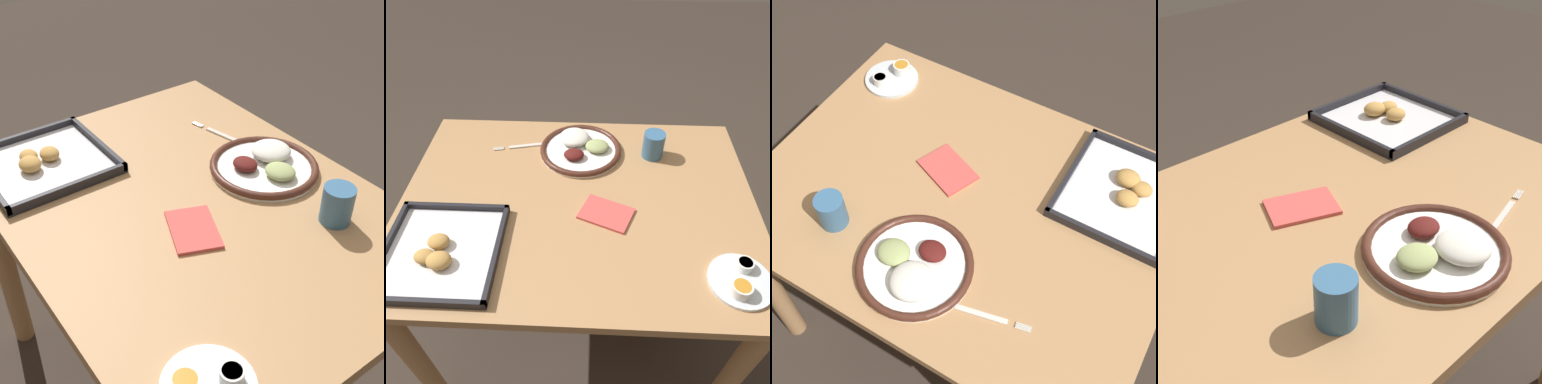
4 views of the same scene
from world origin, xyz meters
TOP-DOWN VIEW (x-y plane):
  - ground_plane at (0.00, 0.00)m, footprint 8.00×8.00m
  - dining_table at (0.00, 0.00)m, footprint 1.05×0.80m
  - dinner_plate at (-0.00, -0.23)m, footprint 0.27×0.27m
  - fork at (0.18, -0.25)m, footprint 0.22×0.06m
  - saucer_plate at (-0.41, 0.27)m, footprint 0.16×0.16m
  - baking_tray at (0.34, 0.22)m, footprint 0.30×0.31m
  - drinking_cup at (-0.24, -0.22)m, footprint 0.07×0.07m
  - napkin at (-0.08, 0.06)m, footprint 0.17×0.15m

SIDE VIEW (x-z plane):
  - ground_plane at x=0.00m, z-range 0.00..0.00m
  - dining_table at x=0.00m, z-range 0.24..0.94m
  - fork at x=0.18m, z-range 0.70..0.71m
  - napkin at x=-0.08m, z-range 0.70..0.71m
  - baking_tray at x=0.34m, z-range 0.69..0.74m
  - saucer_plate at x=-0.41m, z-range 0.70..0.74m
  - dinner_plate at x=0.00m, z-range 0.69..0.74m
  - drinking_cup at x=-0.24m, z-range 0.70..0.79m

